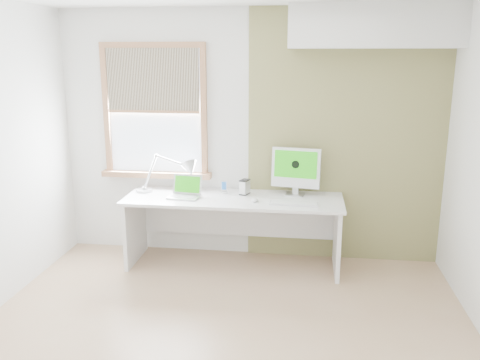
% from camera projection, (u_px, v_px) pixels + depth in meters
% --- Properties ---
extents(room, '(4.04, 3.54, 2.64)m').
position_uv_depth(room, '(221.00, 175.00, 3.61)').
color(room, tan).
rests_on(room, ground).
extents(accent_wall, '(2.00, 0.02, 2.60)m').
position_uv_depth(accent_wall, '(346.00, 138.00, 5.15)').
color(accent_wall, olive).
rests_on(accent_wall, room).
extents(soffit, '(1.60, 0.40, 0.42)m').
position_uv_depth(soffit, '(375.00, 25.00, 4.70)').
color(soffit, white).
rests_on(soffit, room).
extents(window, '(1.20, 0.14, 1.42)m').
position_uv_depth(window, '(154.00, 112.00, 5.32)').
color(window, '#9F6944').
rests_on(window, room).
extents(desk, '(2.20, 0.70, 0.73)m').
position_uv_depth(desk, '(234.00, 214.00, 5.20)').
color(desk, white).
rests_on(desk, room).
extents(desk_lamp, '(0.72, 0.36, 0.40)m').
position_uv_depth(desk_lamp, '(181.00, 171.00, 5.31)').
color(desk_lamp, silver).
rests_on(desk_lamp, desk).
extents(laptop, '(0.33, 0.28, 0.21)m').
position_uv_depth(laptop, '(185.00, 192.00, 5.11)').
color(laptop, silver).
rests_on(laptop, desk).
extents(phone_dock, '(0.07, 0.07, 0.14)m').
position_uv_depth(phone_dock, '(224.00, 189.00, 5.25)').
color(phone_dock, silver).
rests_on(phone_dock, desk).
extents(external_drive, '(0.11, 0.14, 0.15)m').
position_uv_depth(external_drive, '(245.00, 187.00, 5.20)').
color(external_drive, silver).
rests_on(external_drive, desk).
extents(imac, '(0.50, 0.20, 0.49)m').
position_uv_depth(imac, '(296.00, 169.00, 5.13)').
color(imac, silver).
rests_on(imac, desk).
extents(keyboard, '(0.47, 0.15, 0.02)m').
position_uv_depth(keyboard, '(294.00, 204.00, 4.85)').
color(keyboard, white).
rests_on(keyboard, desk).
extents(mouse, '(0.07, 0.10, 0.03)m').
position_uv_depth(mouse, '(255.00, 200.00, 4.95)').
color(mouse, white).
rests_on(mouse, desk).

